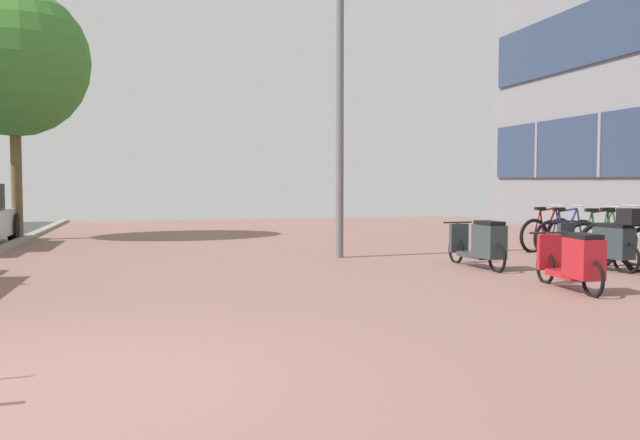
% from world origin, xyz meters
% --- Properties ---
extents(ground, '(21.00, 40.00, 0.13)m').
position_xyz_m(ground, '(1.43, 0.00, -0.02)').
color(ground, '#252B29').
extents(bicycle_rack_04, '(1.44, 0.48, 1.03)m').
position_xyz_m(bicycle_rack_04, '(7.89, 4.95, 0.36)').
color(bicycle_rack_04, black).
rests_on(bicycle_rack_04, ground).
extents(bicycle_rack_05, '(1.35, 0.48, 0.98)m').
position_xyz_m(bicycle_rack_05, '(8.13, 5.73, 0.34)').
color(bicycle_rack_05, black).
rests_on(bicycle_rack_05, ground).
extents(bicycle_rack_06, '(1.31, 0.48, 0.97)m').
position_xyz_m(bicycle_rack_06, '(7.96, 6.52, 0.34)').
color(bicycle_rack_06, black).
rests_on(bicycle_rack_06, ground).
extents(bicycle_rack_07, '(1.32, 0.48, 0.95)m').
position_xyz_m(bicycle_rack_07, '(8.03, 7.30, 0.33)').
color(bicycle_rack_07, black).
rests_on(bicycle_rack_07, ground).
extents(scooter_near, '(0.75, 1.73, 1.00)m').
position_xyz_m(scooter_near, '(7.36, 4.52, 0.45)').
color(scooter_near, black).
rests_on(scooter_near, ground).
extents(scooter_mid, '(0.52, 1.76, 0.79)m').
position_xyz_m(scooter_mid, '(5.59, 5.12, 0.40)').
color(scooter_mid, black).
rests_on(scooter_mid, ground).
extents(scooter_far, '(0.52, 1.64, 0.77)m').
position_xyz_m(scooter_far, '(5.70, 2.76, 0.39)').
color(scooter_far, black).
rests_on(scooter_far, ground).
extents(lamp_post, '(0.20, 0.52, 5.35)m').
position_xyz_m(lamp_post, '(3.81, 7.19, 2.99)').
color(lamp_post, slate).
rests_on(lamp_post, ground).
extents(street_tree, '(3.44, 3.44, 5.84)m').
position_xyz_m(street_tree, '(-2.56, 12.49, 4.11)').
color(street_tree, brown).
rests_on(street_tree, ground).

